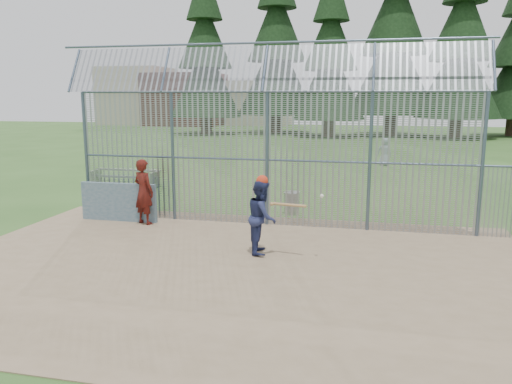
% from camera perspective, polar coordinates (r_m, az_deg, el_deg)
% --- Properties ---
extents(ground, '(120.00, 120.00, 0.00)m').
position_cam_1_polar(ground, '(12.04, -2.12, -7.84)').
color(ground, '#2D511E').
rests_on(ground, ground).
extents(dirt_infield, '(14.00, 10.00, 0.02)m').
position_cam_1_polar(dirt_infield, '(11.58, -2.76, -8.56)').
color(dirt_infield, '#756047').
rests_on(dirt_infield, ground).
extents(dugout_wall, '(2.50, 0.12, 1.20)m').
position_cam_1_polar(dugout_wall, '(16.16, -15.40, -1.11)').
color(dugout_wall, '#38566B').
rests_on(dugout_wall, dirt_infield).
extents(batter, '(0.83, 0.99, 1.83)m').
position_cam_1_polar(batter, '(12.34, 0.69, -2.85)').
color(batter, navy).
rests_on(batter, dirt_infield).
extents(onlooker, '(0.86, 0.72, 2.00)m').
position_cam_1_polar(onlooker, '(15.53, -12.72, 0.04)').
color(onlooker, maroon).
rests_on(onlooker, dirt_infield).
extents(bg_kid_standing, '(0.80, 0.53, 1.61)m').
position_cam_1_polar(bg_kid_standing, '(29.16, 14.47, 4.47)').
color(bg_kid_standing, gray).
rests_on(bg_kid_standing, ground).
extents(batting_gear, '(1.67, 0.44, 0.72)m').
position_cam_1_polar(batting_gear, '(12.12, 1.27, 0.83)').
color(batting_gear, red).
rests_on(batting_gear, ground).
extents(trash_can, '(0.56, 0.56, 0.82)m').
position_cam_1_polar(trash_can, '(16.66, 4.11, -1.24)').
color(trash_can, gray).
rests_on(trash_can, ground).
extents(bleacher, '(3.00, 0.95, 0.72)m').
position_cam_1_polar(bleacher, '(22.40, -14.74, 1.62)').
color(bleacher, slate).
rests_on(bleacher, ground).
extents(backstop_fence, '(20.09, 0.81, 5.30)m').
position_cam_1_polar(backstop_fence, '(14.57, 8.24, 4.83)').
color(backstop_fence, '#47566B').
rests_on(backstop_fence, ground).
extents(conifer_row, '(38.48, 12.26, 20.20)m').
position_cam_1_polar(conifer_row, '(53.00, 12.13, 18.14)').
color(conifer_row, '#332319').
rests_on(conifer_row, ground).
extents(distant_buildings, '(26.50, 10.50, 8.00)m').
position_cam_1_polar(distant_buildings, '(72.39, -8.57, 10.48)').
color(distant_buildings, brown).
rests_on(distant_buildings, ground).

